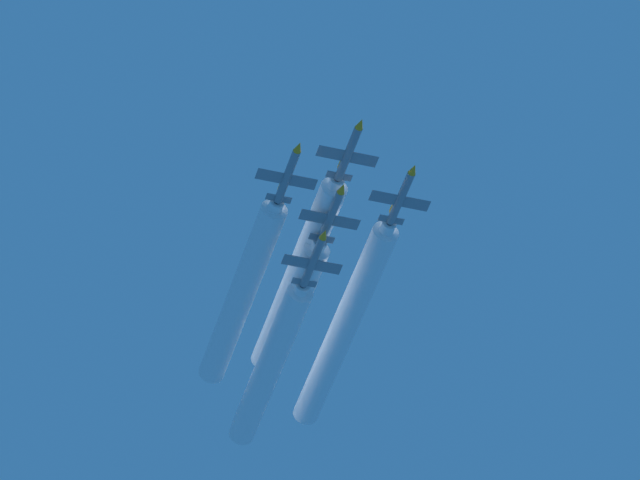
{
  "coord_description": "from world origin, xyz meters",
  "views": [
    {
      "loc": [
        68.43,
        231.49,
        2.09
      ],
      "look_at": [
        0.1,
        -10.78,
        237.25
      ],
      "focal_mm": 132.3,
      "sensor_mm": 36.0,
      "label": 1
    }
  ],
  "objects_px": {
    "jet_right_wingman": "(288,174)",
    "jet_slot": "(331,215)",
    "jet_high_trail": "(313,260)",
    "jet_left_wingman": "(401,196)",
    "jet_lead": "(349,152)"
  },
  "relations": [
    {
      "from": "jet_right_wingman",
      "to": "jet_left_wingman",
      "type": "bearing_deg",
      "value": 178.41
    },
    {
      "from": "jet_lead",
      "to": "jet_right_wingman",
      "type": "distance_m",
      "value": 9.4
    },
    {
      "from": "jet_left_wingman",
      "to": "jet_right_wingman",
      "type": "distance_m",
      "value": 16.81
    },
    {
      "from": "jet_left_wingman",
      "to": "jet_high_trail",
      "type": "xyz_separation_m",
      "value": [
        9.37,
        -13.45,
        -2.89
      ]
    },
    {
      "from": "jet_right_wingman",
      "to": "jet_lead",
      "type": "bearing_deg",
      "value": 143.25
    },
    {
      "from": "jet_right_wingman",
      "to": "jet_high_trail",
      "type": "relative_size",
      "value": 1.0
    },
    {
      "from": "jet_right_wingman",
      "to": "jet_high_trail",
      "type": "xyz_separation_m",
      "value": [
        -7.43,
        -12.99,
        -3.23
      ]
    },
    {
      "from": "jet_left_wingman",
      "to": "jet_high_trail",
      "type": "bearing_deg",
      "value": -55.15
    },
    {
      "from": "jet_left_wingman",
      "to": "jet_right_wingman",
      "type": "relative_size",
      "value": 1.0
    },
    {
      "from": "jet_left_wingman",
      "to": "jet_high_trail",
      "type": "relative_size",
      "value": 1.0
    },
    {
      "from": "jet_right_wingman",
      "to": "jet_slot",
      "type": "height_order",
      "value": "jet_right_wingman"
    },
    {
      "from": "jet_lead",
      "to": "jet_left_wingman",
      "type": "xyz_separation_m",
      "value": [
        -9.34,
        -5.11,
        -1.59
      ]
    },
    {
      "from": "jet_high_trail",
      "to": "jet_right_wingman",
      "type": "bearing_deg",
      "value": 60.23
    },
    {
      "from": "jet_lead",
      "to": "jet_high_trail",
      "type": "height_order",
      "value": "jet_lead"
    },
    {
      "from": "jet_slot",
      "to": "jet_right_wingman",
      "type": "bearing_deg",
      "value": 33.04
    }
  ]
}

